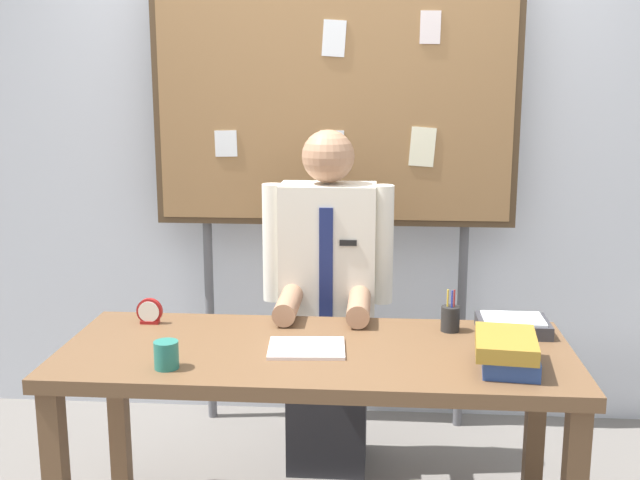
{
  "coord_description": "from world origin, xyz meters",
  "views": [
    {
      "loc": [
        0.22,
        -2.57,
        1.69
      ],
      "look_at": [
        0.0,
        0.18,
        1.11
      ],
      "focal_mm": 43.48,
      "sensor_mm": 36.0,
      "label": 1
    }
  ],
  "objects_px": {
    "paper_tray": "(513,325)",
    "desk": "(316,372)",
    "person": "(328,314)",
    "book_stack": "(508,351)",
    "open_notebook": "(307,348)",
    "desk_clock": "(150,312)",
    "coffee_mug": "(166,355)",
    "bulletin_board": "(334,97)",
    "pen_holder": "(450,318)"
  },
  "relations": [
    {
      "from": "desk",
      "to": "paper_tray",
      "type": "height_order",
      "value": "paper_tray"
    },
    {
      "from": "open_notebook",
      "to": "book_stack",
      "type": "bearing_deg",
      "value": -10.48
    },
    {
      "from": "coffee_mug",
      "to": "pen_holder",
      "type": "bearing_deg",
      "value": 25.53
    },
    {
      "from": "open_notebook",
      "to": "coffee_mug",
      "type": "height_order",
      "value": "coffee_mug"
    },
    {
      "from": "bulletin_board",
      "to": "desk_clock",
      "type": "relative_size",
      "value": 22.56
    },
    {
      "from": "bulletin_board",
      "to": "desk_clock",
      "type": "height_order",
      "value": "bulletin_board"
    },
    {
      "from": "person",
      "to": "open_notebook",
      "type": "bearing_deg",
      "value": -92.85
    },
    {
      "from": "bulletin_board",
      "to": "desk_clock",
      "type": "bearing_deg",
      "value": -130.14
    },
    {
      "from": "open_notebook",
      "to": "paper_tray",
      "type": "height_order",
      "value": "paper_tray"
    },
    {
      "from": "paper_tray",
      "to": "desk",
      "type": "bearing_deg",
      "value": -162.45
    },
    {
      "from": "desk_clock",
      "to": "coffee_mug",
      "type": "height_order",
      "value": "desk_clock"
    },
    {
      "from": "desk",
      "to": "paper_tray",
      "type": "relative_size",
      "value": 6.9
    },
    {
      "from": "book_stack",
      "to": "pen_holder",
      "type": "height_order",
      "value": "pen_holder"
    },
    {
      "from": "book_stack",
      "to": "desk_clock",
      "type": "relative_size",
      "value": 2.99
    },
    {
      "from": "paper_tray",
      "to": "desk_clock",
      "type": "bearing_deg",
      "value": 179.95
    },
    {
      "from": "person",
      "to": "book_stack",
      "type": "distance_m",
      "value": 0.99
    },
    {
      "from": "open_notebook",
      "to": "desk_clock",
      "type": "relative_size",
      "value": 2.67
    },
    {
      "from": "desk",
      "to": "desk_clock",
      "type": "bearing_deg",
      "value": 161.02
    },
    {
      "from": "bulletin_board",
      "to": "coffee_mug",
      "type": "bearing_deg",
      "value": -110.7
    },
    {
      "from": "book_stack",
      "to": "desk_clock",
      "type": "xyz_separation_m",
      "value": [
        -1.3,
        0.37,
        -0.01
      ]
    },
    {
      "from": "book_stack",
      "to": "paper_tray",
      "type": "height_order",
      "value": "book_stack"
    },
    {
      "from": "coffee_mug",
      "to": "desk_clock",
      "type": "bearing_deg",
      "value": 112.87
    },
    {
      "from": "person",
      "to": "bulletin_board",
      "type": "bearing_deg",
      "value": 89.98
    },
    {
      "from": "paper_tray",
      "to": "person",
      "type": "bearing_deg",
      "value": 152.42
    },
    {
      "from": "open_notebook",
      "to": "desk_clock",
      "type": "xyz_separation_m",
      "value": [
        -0.63,
        0.25,
        0.04
      ]
    },
    {
      "from": "bulletin_board",
      "to": "paper_tray",
      "type": "bearing_deg",
      "value": -47.71
    },
    {
      "from": "desk",
      "to": "paper_tray",
      "type": "xyz_separation_m",
      "value": [
        0.72,
        0.23,
        0.12
      ]
    },
    {
      "from": "pen_holder",
      "to": "book_stack",
      "type": "bearing_deg",
      "value": -67.5
    },
    {
      "from": "bulletin_board",
      "to": "book_stack",
      "type": "relative_size",
      "value": 7.54
    },
    {
      "from": "desk_clock",
      "to": "coffee_mug",
      "type": "xyz_separation_m",
      "value": [
        0.19,
        -0.46,
        0.0
      ]
    },
    {
      "from": "open_notebook",
      "to": "coffee_mug",
      "type": "relative_size",
      "value": 2.9
    },
    {
      "from": "person",
      "to": "open_notebook",
      "type": "xyz_separation_m",
      "value": [
        -0.03,
        -0.62,
        0.07
      ]
    },
    {
      "from": "desk_clock",
      "to": "pen_holder",
      "type": "height_order",
      "value": "pen_holder"
    },
    {
      "from": "open_notebook",
      "to": "pen_holder",
      "type": "bearing_deg",
      "value": 25.54
    },
    {
      "from": "pen_holder",
      "to": "paper_tray",
      "type": "bearing_deg",
      "value": -0.02
    },
    {
      "from": "person",
      "to": "desk_clock",
      "type": "relative_size",
      "value": 14.91
    },
    {
      "from": "desk_clock",
      "to": "coffee_mug",
      "type": "bearing_deg",
      "value": -67.13
    },
    {
      "from": "book_stack",
      "to": "desk_clock",
      "type": "distance_m",
      "value": 1.36
    },
    {
      "from": "open_notebook",
      "to": "bulletin_board",
      "type": "bearing_deg",
      "value": 88.28
    },
    {
      "from": "desk_clock",
      "to": "pen_holder",
      "type": "relative_size",
      "value": 0.62
    },
    {
      "from": "book_stack",
      "to": "open_notebook",
      "type": "height_order",
      "value": "book_stack"
    },
    {
      "from": "desk",
      "to": "book_stack",
      "type": "bearing_deg",
      "value": -12.69
    },
    {
      "from": "desk_clock",
      "to": "paper_tray",
      "type": "distance_m",
      "value": 1.38
    },
    {
      "from": "person",
      "to": "book_stack",
      "type": "relative_size",
      "value": 4.98
    },
    {
      "from": "person",
      "to": "desk_clock",
      "type": "height_order",
      "value": "person"
    },
    {
      "from": "book_stack",
      "to": "coffee_mug",
      "type": "distance_m",
      "value": 1.11
    },
    {
      "from": "person",
      "to": "coffee_mug",
      "type": "relative_size",
      "value": 16.19
    },
    {
      "from": "coffee_mug",
      "to": "person",
      "type": "bearing_deg",
      "value": 60.5
    },
    {
      "from": "bulletin_board",
      "to": "pen_holder",
      "type": "distance_m",
      "value": 1.22
    },
    {
      "from": "open_notebook",
      "to": "coffee_mug",
      "type": "distance_m",
      "value": 0.49
    }
  ]
}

